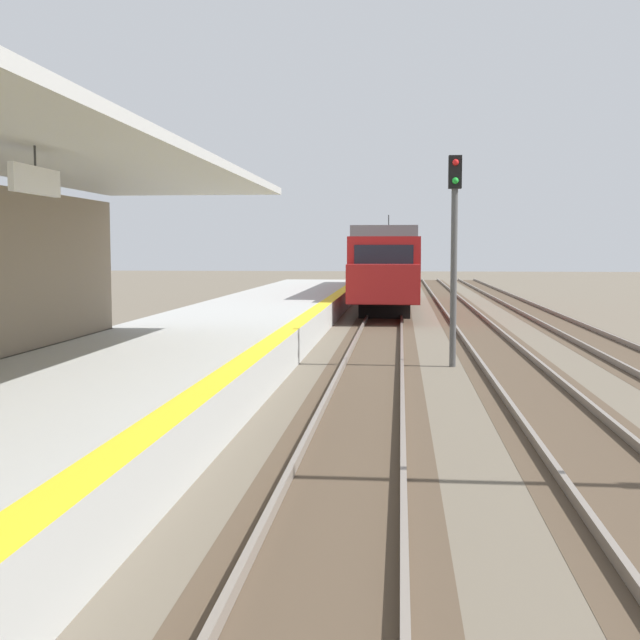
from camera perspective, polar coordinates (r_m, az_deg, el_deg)
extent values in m
cube|color=#A8A8A3|center=(15.69, -13.38, -4.30)|extent=(5.00, 80.00, 0.90)
cube|color=yellow|center=(15.04, -5.27, -2.83)|extent=(0.50, 80.00, 0.01)
cube|color=white|center=(11.57, -19.00, 9.08)|extent=(0.08, 1.40, 0.36)
cylinder|color=#333333|center=(11.60, -19.05, 10.63)|extent=(0.03, 0.03, 0.27)
cube|color=#4C3D2D|center=(18.88, 3.49, -4.00)|extent=(2.34, 120.00, 0.01)
cube|color=slate|center=(18.91, 1.31, -3.73)|extent=(0.08, 120.00, 0.15)
cube|color=slate|center=(18.86, 5.68, -3.78)|extent=(0.08, 120.00, 0.15)
cube|color=#4C3D2D|center=(19.07, 13.78, -4.04)|extent=(2.34, 120.00, 0.01)
cube|color=slate|center=(18.96, 11.63, -3.81)|extent=(0.08, 120.00, 0.15)
cube|color=slate|center=(19.17, 15.92, -3.80)|extent=(0.08, 120.00, 0.15)
cube|color=maroon|center=(41.63, 4.66, 3.73)|extent=(2.90, 18.00, 2.70)
cube|color=slate|center=(41.63, 4.67, 5.89)|extent=(2.67, 18.00, 0.44)
cube|color=black|center=(32.61, 4.41, 4.11)|extent=(2.32, 0.06, 1.21)
cube|color=maroon|center=(31.85, 4.37, 2.52)|extent=(2.78, 1.60, 1.49)
cube|color=black|center=(41.63, 6.68, 4.27)|extent=(0.04, 15.84, 0.86)
cylinder|color=#333333|center=(45.25, 4.75, 6.66)|extent=(0.06, 0.06, 0.90)
cube|color=black|center=(35.87, 4.49, 0.80)|extent=(2.17, 2.20, 0.72)
cube|color=black|center=(47.54, 4.76, 1.81)|extent=(2.17, 2.20, 0.72)
cylinder|color=#4C4C4C|center=(20.72, 9.19, 2.85)|extent=(0.16, 0.16, 4.40)
cube|color=black|center=(20.79, 9.29, 10.03)|extent=(0.32, 0.24, 0.80)
sphere|color=red|center=(20.67, 9.32, 10.67)|extent=(0.16, 0.16, 0.16)
sphere|color=green|center=(20.63, 9.31, 9.45)|extent=(0.16, 0.16, 0.16)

